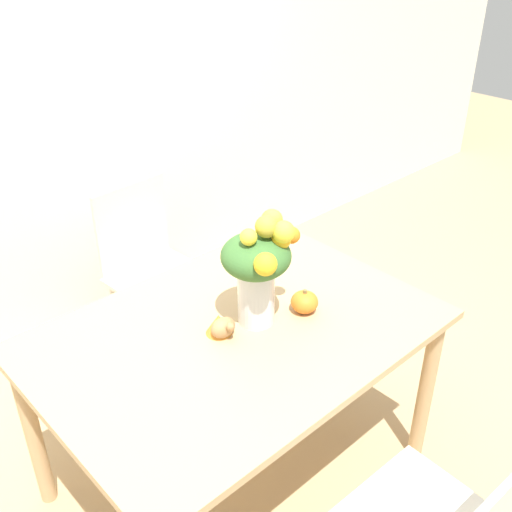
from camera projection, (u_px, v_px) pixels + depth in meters
The scene contains 7 objects.
ground_plane at pixel (239, 473), 2.45m from camera, with size 12.00×12.00×0.00m, color tan.
wall_back at pixel (26, 78), 2.65m from camera, with size 8.00×0.06×2.70m.
dining_table at pixel (236, 349), 2.12m from camera, with size 1.36×0.97×0.74m.
flower_vase at pixel (259, 267), 2.01m from camera, with size 0.28×0.26×0.41m.
pumpkin at pixel (304, 302), 2.15m from camera, with size 0.10×0.10×0.09m.
turkey_figurine at pixel (221, 326), 2.03m from camera, with size 0.09×0.12×0.07m.
dining_chair_near_window at pixel (153, 272), 2.89m from camera, with size 0.45×0.45×0.90m.
Camera 1 is at (-1.08, -1.27, 2.01)m, focal length 42.00 mm.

